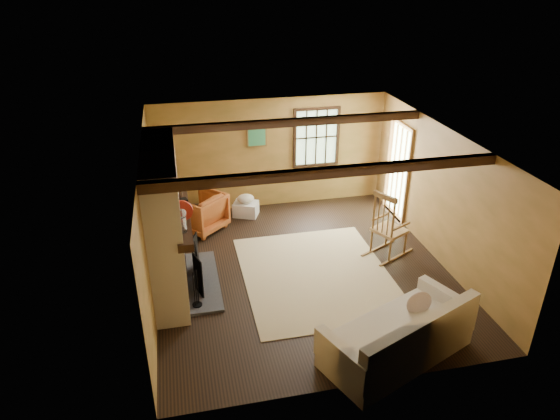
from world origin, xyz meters
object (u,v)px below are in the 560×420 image
object	(u,v)px
armchair	(201,212)
sofa	(400,339)
laundry_basket	(246,209)
fireplace	(167,228)
rocking_chair	(388,229)

from	to	relation	value
armchair	sofa	bearing A→B (deg)	76.70
sofa	armchair	xyz separation A→B (m)	(-2.35, 4.29, 0.08)
laundry_basket	armchair	size ratio (longest dim) A/B	0.59
fireplace	laundry_basket	bearing A→B (deg)	55.71
fireplace	armchair	distance (m)	2.13
laundry_basket	sofa	bearing A→B (deg)	-73.61
laundry_basket	armchair	xyz separation A→B (m)	(-0.97, -0.42, 0.24)
fireplace	rocking_chair	bearing A→B (deg)	2.74
rocking_chair	armchair	size ratio (longest dim) A/B	1.50
rocking_chair	armchair	bearing A→B (deg)	35.09
rocking_chair	sofa	distance (m)	2.73
sofa	laundry_basket	xyz separation A→B (m)	(-1.38, 4.71, -0.16)
fireplace	laundry_basket	xyz separation A→B (m)	(1.59, 2.33, -0.95)
rocking_chair	laundry_basket	world-z (taller)	rocking_chair
rocking_chair	laundry_basket	xyz separation A→B (m)	(-2.29, 2.15, -0.39)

